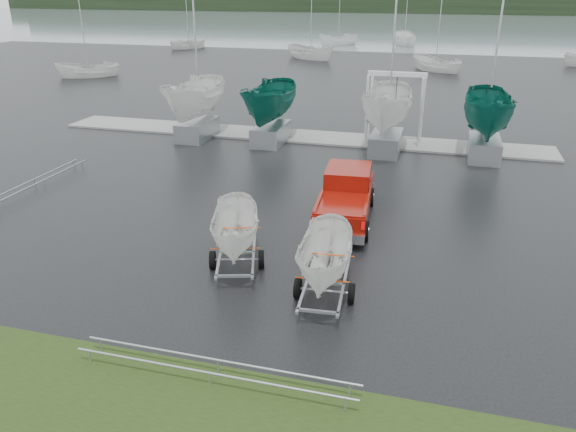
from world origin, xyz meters
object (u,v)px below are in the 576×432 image
at_px(trailer_hitched, 327,220).
at_px(boat_hoist, 396,98).
at_px(trailer_parked, 235,195).
at_px(pickup_truck, 346,194).

xyz_separation_m(trailer_hitched, boat_hoist, (0.19, 18.07, 0.17)).
bearing_deg(trailer_parked, trailer_hitched, -37.66).
bearing_deg(trailer_hitched, pickup_truck, 90.00).
xyz_separation_m(pickup_truck, trailer_hitched, (0.51, -6.28, 1.52)).
distance_m(pickup_truck, trailer_hitched, 6.48).
height_order(trailer_hitched, trailer_parked, trailer_hitched).
bearing_deg(pickup_truck, trailer_parked, -122.92).
distance_m(trailer_hitched, trailer_parked, 3.46).
distance_m(pickup_truck, boat_hoist, 11.93).
height_order(pickup_truck, trailer_hitched, trailer_hitched).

